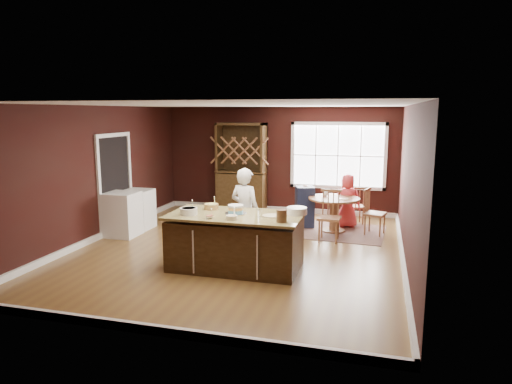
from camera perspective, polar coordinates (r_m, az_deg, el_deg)
room_shell at (r=8.44m, az=-2.22°, el=1.63°), size 7.00×7.00×7.00m
window at (r=11.53m, az=10.20°, el=4.49°), size 2.36×0.10×1.66m
doorway at (r=10.28m, az=-17.16°, el=0.88°), size 0.08×1.26×2.13m
kitchen_island at (r=7.61m, az=-2.58°, el=-6.33°), size 2.19×1.15×0.92m
dining_table at (r=10.02m, az=9.70°, el=-1.91°), size 1.10×1.10×0.75m
baker at (r=8.27m, az=-1.37°, el=-2.44°), size 0.67×0.53×1.59m
layer_cake at (r=7.53m, az=-2.56°, el=-2.17°), size 0.36×0.36×0.15m
bowl_blue at (r=7.54m, az=-8.41°, el=-2.39°), size 0.29×0.29×0.11m
bowl_yellow at (r=7.90m, az=-5.61°, el=-1.82°), size 0.25×0.25×0.09m
bowl_pink at (r=7.23m, az=-5.82°, el=-3.12°), size 0.13×0.13×0.05m
bowl_olive at (r=7.13m, az=-3.07°, el=-3.19°), size 0.18×0.18×0.07m
drinking_glass at (r=7.27m, az=0.49°, el=-2.61°), size 0.07×0.07×0.14m
dinner_plate at (r=7.33m, az=1.92°, el=-3.00°), size 0.29×0.29×0.02m
white_tub at (r=7.51m, az=5.12°, el=-2.35°), size 0.33×0.33×0.11m
stoneware_crock at (r=6.95m, az=3.22°, el=-2.99°), size 0.16×0.16×0.19m
rug at (r=10.14m, az=9.61°, el=-4.83°), size 2.29×1.83×0.01m
chair_east at (r=9.95m, az=14.68°, el=-2.39°), size 0.50×0.51×1.00m
chair_south at (r=9.25m, az=9.13°, el=-2.95°), size 0.45×0.43×1.05m
chair_north at (r=10.80m, az=12.35°, el=-1.57°), size 0.47×0.46×0.91m
seated_woman at (r=10.43m, az=11.36°, el=-1.09°), size 0.65×0.48×1.21m
high_chair at (r=10.33m, az=6.10°, el=-1.74°), size 0.50×0.50×0.97m
toddler at (r=10.40m, az=5.83°, el=0.17°), size 0.18×0.14×0.26m
table_plate at (r=9.82m, az=10.92°, el=-0.86°), size 0.21×0.21×0.02m
table_cup at (r=10.11m, az=8.67°, el=-0.24°), size 0.13×0.13×0.10m
hutch at (r=11.79m, az=-1.83°, el=3.05°), size 1.25×0.52×2.30m
washer at (r=9.95m, az=-16.36°, el=-2.69°), size 0.64×0.62×0.92m
dryer at (r=10.49m, az=-14.54°, el=-2.09°), size 0.60×0.58×0.87m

